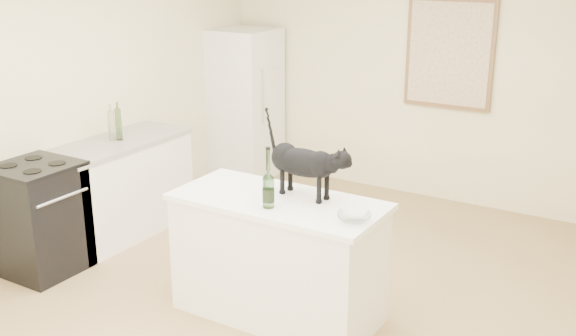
{
  "coord_description": "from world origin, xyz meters",
  "views": [
    {
      "loc": [
        2.45,
        -3.94,
        2.56
      ],
      "look_at": [
        0.15,
        -0.15,
        1.12
      ],
      "focal_mm": 42.36,
      "sensor_mm": 36.0,
      "label": 1
    }
  ],
  "objects_px": {
    "black_cat": "(303,166)",
    "wine_bottle": "(268,181)",
    "stove": "(40,219)",
    "fridge": "(245,104)",
    "glass_bowl": "(354,218)"
  },
  "relations": [
    {
      "from": "black_cat",
      "to": "wine_bottle",
      "type": "height_order",
      "value": "black_cat"
    },
    {
      "from": "stove",
      "to": "fridge",
      "type": "relative_size",
      "value": 0.53
    },
    {
      "from": "stove",
      "to": "fridge",
      "type": "distance_m",
      "value": 2.98
    },
    {
      "from": "black_cat",
      "to": "fridge",
      "type": "bearing_deg",
      "value": 137.83
    },
    {
      "from": "black_cat",
      "to": "glass_bowl",
      "type": "distance_m",
      "value": 0.59
    },
    {
      "from": "stove",
      "to": "wine_bottle",
      "type": "xyz_separation_m",
      "value": [
        2.08,
        0.23,
        0.64
      ]
    },
    {
      "from": "fridge",
      "to": "stove",
      "type": "bearing_deg",
      "value": -90.0
    },
    {
      "from": "black_cat",
      "to": "glass_bowl",
      "type": "height_order",
      "value": "black_cat"
    },
    {
      "from": "fridge",
      "to": "glass_bowl",
      "type": "bearing_deg",
      "value": -44.63
    },
    {
      "from": "black_cat",
      "to": "wine_bottle",
      "type": "distance_m",
      "value": 0.32
    },
    {
      "from": "stove",
      "to": "glass_bowl",
      "type": "bearing_deg",
      "value": 6.48
    },
    {
      "from": "stove",
      "to": "black_cat",
      "type": "bearing_deg",
      "value": 13.91
    },
    {
      "from": "stove",
      "to": "black_cat",
      "type": "relative_size",
      "value": 1.43
    },
    {
      "from": "fridge",
      "to": "black_cat",
      "type": "bearing_deg",
      "value": -48.03
    },
    {
      "from": "black_cat",
      "to": "wine_bottle",
      "type": "bearing_deg",
      "value": -100.36
    }
  ]
}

